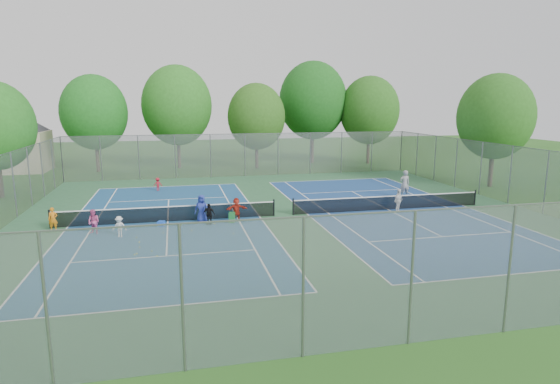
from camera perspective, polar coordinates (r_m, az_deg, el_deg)
The scene contains 39 objects.
ground at distance 29.03m, azimuth 0.44°, elevation -2.89°, with size 120.00×120.00×0.00m, color #26591B.
court_pad at distance 29.03m, azimuth 0.44°, elevation -2.88°, with size 32.00×32.00×0.01m, color #2C5C39.
court_left at distance 28.31m, azimuth -13.52°, elevation -3.53°, with size 10.97×23.77×0.01m, color navy.
court_right at distance 31.33m, azimuth 13.01°, elevation -2.11°, with size 10.97×23.77×0.01m, color navy.
net_left at distance 28.21m, azimuth -13.56°, elevation -2.66°, with size 12.87×0.10×0.91m, color black.
net_right at distance 31.24m, azimuth 13.04°, elevation -1.32°, with size 12.87×0.10×0.91m, color black.
fence_north at distance 44.20m, azimuth -4.30°, elevation 4.51°, with size 32.00×0.10×4.00m, color gray.
fence_south at distance 14.03m, azimuth 15.74°, elevation -10.17°, with size 32.00×0.10×4.00m, color gray.
fence_east at distance 35.79m, azimuth 26.26°, elevation 1.88°, with size 32.00×0.10×4.00m, color gray.
house at distance 53.82m, azimuth -29.75°, elevation 6.63°, with size 11.03×11.03×7.30m.
tree_nw at distance 50.03m, azimuth -21.72°, elevation 9.00°, with size 6.40×6.40×9.58m.
tree_nl at distance 50.45m, azimuth -12.45°, elevation 10.27°, with size 7.20×7.20×10.69m.
tree_nc at distance 49.20m, azimuth -2.90°, elevation 9.15°, with size 6.00×6.00×8.85m.
tree_nr at distance 53.71m, azimuth 4.03°, elevation 11.06°, with size 7.60×7.60×11.42m.
tree_ne at distance 53.90m, azimuth 10.85°, elevation 9.75°, with size 6.60×6.60×9.77m.
tree_side_e at distance 42.03m, azimuth 24.78°, elevation 8.33°, with size 6.00×6.00×9.20m.
ball_crate at distance 27.37m, azimuth -14.28°, elevation -3.77°, with size 0.35×0.35×0.30m, color blue.
ball_hopper at distance 27.38m, azimuth -5.88°, elevation -3.13°, with size 0.32×0.32×0.63m, color #238236.
student_a at distance 28.36m, azimuth -25.95°, elevation -3.00°, with size 0.47×0.31×1.30m, color orange.
student_b at distance 26.79m, azimuth -21.76°, elevation -3.40°, with size 0.65×0.51×1.34m, color #D1518C.
student_c at distance 25.72m, azimuth -18.99°, elevation -4.03°, with size 0.73×0.42×1.13m, color silver.
student_d at distance 27.06m, azimuth -8.66°, elevation -2.69°, with size 0.73×0.30×1.25m, color black.
student_e at distance 27.57m, azimuth -9.54°, elevation -2.03°, with size 0.81×0.53×1.65m, color navy.
student_f at distance 27.78m, azimuth -5.33°, elevation -2.11°, with size 1.28×0.41×1.38m, color #AC2818.
child_far_baseline at distance 38.18m, azimuth -14.68°, elevation 0.92°, with size 0.68×0.39×1.05m, color #A91827.
instructor at distance 35.47m, azimuth 14.95°, elevation 0.96°, with size 0.74×0.49×2.03m, color gray.
teen_court_b at distance 30.65m, azimuth 14.24°, elevation -1.05°, with size 0.88×0.37×1.50m, color silver.
tennis_ball_0 at distance 27.17m, azimuth -7.97°, elevation -3.89°, with size 0.07×0.07×0.07m, color yellow.
tennis_ball_1 at distance 25.36m, azimuth -17.10°, elevation -5.37°, with size 0.07×0.07×0.07m, color #BAD331.
tennis_ball_2 at distance 22.17m, azimuth -14.75°, elevation -7.60°, with size 0.07×0.07×0.07m, color #ACC72E.
tennis_ball_3 at distance 22.93m, azimuth -15.36°, elevation -7.01°, with size 0.07×0.07×0.07m, color #B0D130.
tennis_ball_4 at distance 25.89m, azimuth -14.06°, elevation -4.87°, with size 0.07×0.07×0.07m, color #BACE2F.
tennis_ball_5 at distance 25.99m, azimuth -10.74°, elevation -4.67°, with size 0.07×0.07×0.07m, color #C9EE37.
tennis_ball_6 at distance 23.66m, azimuth -16.73°, elevation -6.52°, with size 0.07×0.07×0.07m, color gold.
tennis_ball_7 at distance 24.50m, azimuth -16.77°, elevation -5.92°, with size 0.07×0.07×0.07m, color yellow.
tennis_ball_8 at distance 27.20m, azimuth -11.99°, elevation -4.02°, with size 0.07×0.07×0.07m, color #B2DB32.
tennis_ball_9 at distance 22.64m, azimuth -17.31°, elevation -7.35°, with size 0.07×0.07×0.07m, color #DDF238.
tennis_ball_10 at distance 22.75m, azimuth -17.06°, elevation -7.25°, with size 0.07×0.07×0.07m, color #C5DC33.
tennis_ball_11 at distance 25.13m, azimuth -5.71°, elevation -5.07°, with size 0.07×0.07×0.07m, color #C6D531.
Camera 1 is at (-6.43, -27.44, 6.97)m, focal length 30.00 mm.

